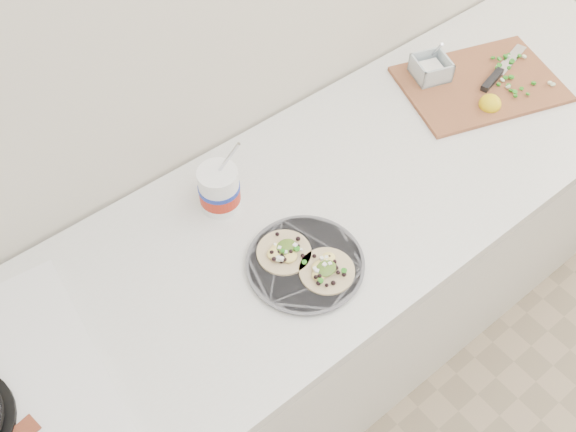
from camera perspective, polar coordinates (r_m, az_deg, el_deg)
counter at (r=1.94m, az=1.96°, el=-7.30°), size 2.44×0.66×0.90m
taco_plate at (r=1.45m, az=1.54°, el=-4.05°), size 0.27×0.27×0.04m
tub at (r=1.53m, az=-6.06°, el=2.64°), size 0.10×0.10×0.22m
cutboard at (r=1.95m, az=16.47°, el=11.57°), size 0.51×0.43×0.07m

